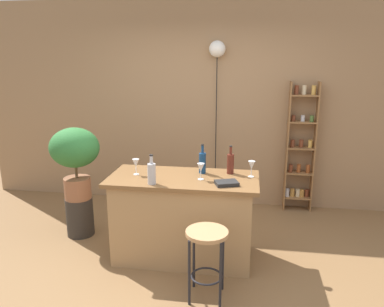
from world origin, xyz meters
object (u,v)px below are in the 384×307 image
at_px(potted_plant, 75,154).
at_px(pendant_globe_light, 217,51).
at_px(wine_glass_right, 252,166).
at_px(wine_glass_left, 136,164).
at_px(spice_shelf, 300,149).
at_px(bottle_spirits_clear, 202,162).
at_px(plant_stool, 80,216).
at_px(wine_glass_center, 201,168).
at_px(bar_stool, 207,248).
at_px(bottle_olive_oil, 230,163).
at_px(bottle_sauce_amber, 152,173).
at_px(cookbook, 227,183).

bearing_deg(potted_plant, pendant_globe_light, 39.28).
bearing_deg(wine_glass_right, wine_glass_left, -174.96).
bearing_deg(spice_shelf, bottle_spirits_clear, -130.88).
xyz_separation_m(plant_stool, bottle_spirits_clear, (1.47, -0.16, 0.77)).
xyz_separation_m(potted_plant, wine_glass_left, (0.81, -0.31, 0.01)).
distance_m(plant_stool, wine_glass_center, 1.71).
xyz_separation_m(bar_stool, bottle_olive_oil, (0.14, 0.85, 0.52)).
distance_m(potted_plant, wine_glass_center, 1.53).
relative_size(spice_shelf, pendant_globe_light, 0.77).
height_order(plant_stool, pendant_globe_light, pendant_globe_light).
bearing_deg(bottle_spirits_clear, wine_glass_left, -166.93).
height_order(plant_stool, wine_glass_center, wine_glass_center).
xyz_separation_m(wine_glass_left, pendant_globe_light, (0.68, 1.53, 1.11)).
relative_size(bar_stool, wine_glass_right, 3.87).
height_order(bottle_sauce_amber, bottle_spirits_clear, bottle_spirits_clear).
relative_size(spice_shelf, plant_stool, 3.83).
relative_size(potted_plant, wine_glass_left, 5.09).
bearing_deg(wine_glass_center, bar_stool, -77.61).
bearing_deg(potted_plant, plant_stool, 180.00).
height_order(bottle_olive_oil, wine_glass_center, bottle_olive_oil).
distance_m(bar_stool, plant_stool, 1.91).
bearing_deg(wine_glass_left, bar_stool, -39.58).
xyz_separation_m(bottle_spirits_clear, wine_glass_center, (0.01, -0.21, 0.00)).
height_order(bottle_olive_oil, wine_glass_left, bottle_olive_oil).
relative_size(potted_plant, pendant_globe_light, 0.37).
bearing_deg(pendant_globe_light, bar_stool, -86.56).
xyz_separation_m(bar_stool, plant_stool, (-1.62, 0.98, -0.25)).
bearing_deg(spice_shelf, bar_stool, -115.01).
relative_size(bottle_sauce_amber, cookbook, 1.38).
bearing_deg(wine_glass_right, bottle_spirits_clear, 174.14).
relative_size(bottle_sauce_amber, wine_glass_right, 1.76).
bearing_deg(plant_stool, spice_shelf, 24.10).
relative_size(spice_shelf, potted_plant, 2.09).
distance_m(plant_stool, bottle_olive_oil, 1.92).
bearing_deg(potted_plant, bottle_sauce_amber, -28.85).
relative_size(bottle_spirits_clear, wine_glass_right, 1.87).
height_order(bottle_sauce_amber, pendant_globe_light, pendant_globe_light).
distance_m(potted_plant, bottle_sauce_amber, 1.19).
bearing_deg(spice_shelf, wine_glass_left, -140.75).
height_order(wine_glass_center, wine_glass_right, same).
xyz_separation_m(bar_stool, pendant_globe_light, (-0.13, 2.20, 1.64)).
relative_size(wine_glass_center, wine_glass_right, 1.00).
bearing_deg(wine_glass_right, bar_stool, -114.78).
relative_size(wine_glass_left, wine_glass_center, 1.00).
distance_m(wine_glass_left, wine_glass_center, 0.68).
bearing_deg(spice_shelf, wine_glass_center, -126.46).
bearing_deg(wine_glass_left, bottle_olive_oil, 10.85).
relative_size(potted_plant, bottle_sauce_amber, 2.89).
distance_m(potted_plant, bottle_olive_oil, 1.77).
bearing_deg(pendant_globe_light, cookbook, -81.34).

